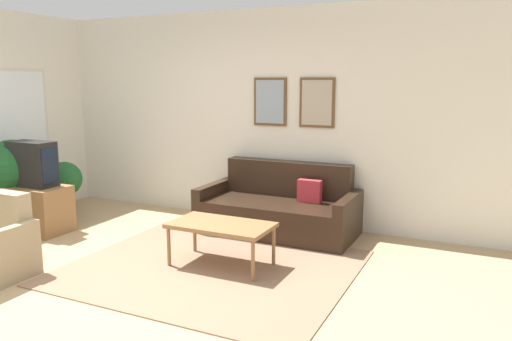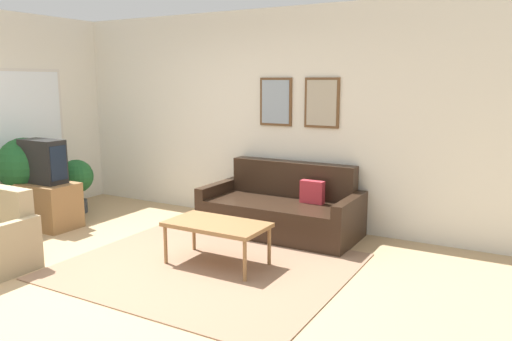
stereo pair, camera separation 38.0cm
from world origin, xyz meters
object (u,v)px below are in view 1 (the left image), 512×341
object	(u,v)px
coffee_table	(221,227)
tv	(33,164)
couch	(279,210)
potted_plant_tall	(13,169)

from	to	relation	value
coffee_table	tv	distance (m)	2.65
couch	coffee_table	bearing A→B (deg)	-93.54
couch	potted_plant_tall	size ratio (longest dim) A/B	1.68
couch	coffee_table	xyz separation A→B (m)	(-0.08, -1.29, 0.12)
couch	coffee_table	distance (m)	1.30
couch	tv	world-z (taller)	tv
couch	tv	bearing A→B (deg)	-155.43
tv	couch	bearing A→B (deg)	24.57
coffee_table	couch	bearing A→B (deg)	86.46
coffee_table	potted_plant_tall	size ratio (longest dim) A/B	0.91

